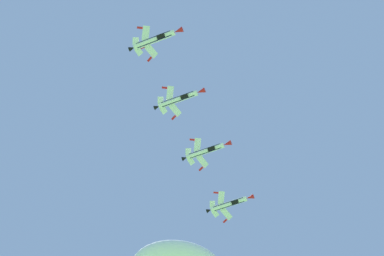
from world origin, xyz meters
TOP-DOWN VIEW (x-y plane):
  - fighter_jet_lead at (40.83, 98.43)m, footprint 13.92×11.10m
  - fighter_jet_left_wing at (28.92, 81.69)m, footprint 13.92×10.85m
  - fighter_jet_right_wing at (17.15, 67.12)m, footprint 13.92×10.92m
  - fighter_jet_left_outer at (6.74, 50.45)m, footprint 13.92×10.99m

SIDE VIEW (x-z plane):
  - fighter_jet_left_outer at x=6.74m, z-range 146.16..152.01m
  - fighter_jet_lead at x=40.83m, z-range 146.84..152.33m
  - fighter_jet_left_wing at x=28.92m, z-range 146.91..153.24m
  - fighter_jet_right_wing at x=17.15m, z-range 147.80..153.91m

